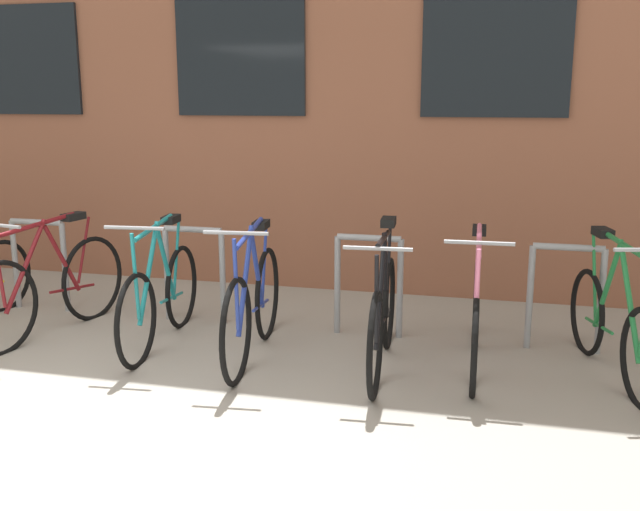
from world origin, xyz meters
TOP-DOWN VIEW (x-y plane):
  - ground_plane at (0.00, 0.00)m, footprint 42.00×42.00m
  - storefront_building at (-0.00, 6.27)m, footprint 28.00×6.18m
  - bike_rack at (0.02, 1.90)m, footprint 6.56×0.05m
  - bicycle_maroon at (-0.97, 1.29)m, footprint 0.47×1.72m
  - bicycle_blue at (0.79, 1.21)m, footprint 0.44×1.70m
  - bicycle_black at (1.75, 1.22)m, footprint 0.44×1.68m
  - bicycle_teal at (-0.00, 1.31)m, footprint 0.44×1.65m
  - bicycle_green at (3.30, 1.44)m, footprint 0.54×1.62m
  - bicycle_pink at (2.38, 1.44)m, footprint 0.44×1.71m

SIDE VIEW (x-z plane):
  - ground_plane at x=0.00m, z-range 0.00..0.00m
  - bicycle_pink at x=2.38m, z-range -0.14..0.88m
  - bicycle_green at x=3.30m, z-range -0.14..0.88m
  - bicycle_teal at x=0.00m, z-range -0.13..0.89m
  - bicycle_black at x=1.75m, z-range -0.14..0.91m
  - bicycle_maroon at x=-0.97m, z-range -0.11..0.89m
  - bicycle_blue at x=0.79m, z-range -0.13..0.92m
  - bike_rack at x=0.02m, z-range 0.08..0.91m
  - storefront_building at x=0.00m, z-range 0.00..5.53m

